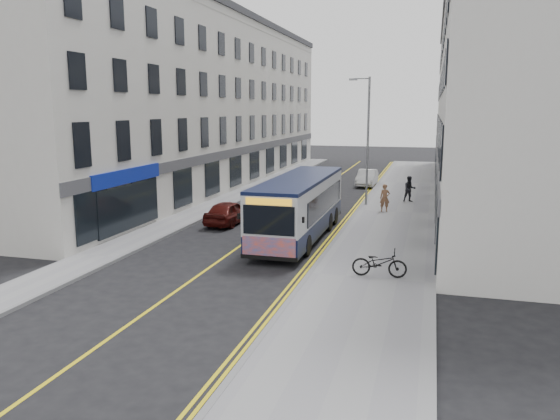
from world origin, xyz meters
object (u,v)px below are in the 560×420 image
Objects in this scene: city_bus at (300,205)px; bicycle at (379,263)px; streetlamp at (367,137)px; pedestrian_near at (385,198)px; car_maroon at (228,212)px; pedestrian_far at (410,189)px; car_white at (367,178)px.

city_bus is 5.16× the size of bicycle.
bicycle is (2.34, -15.01, -3.75)m from streetlamp.
car_maroon is at bearing -155.03° from pedestrian_near.
pedestrian_near is (-0.93, 12.91, 0.30)m from bicycle.
pedestrian_near is 0.97× the size of pedestrian_far.
city_bus is 6.23× the size of pedestrian_near.
city_bus is at bearing -101.52° from streetlamp.
streetlamp is 2.14× the size of car_maroon.
car_white is at bearing -103.94° from car_maroon.
pedestrian_near is 0.41× the size of car_white.
pedestrian_far reaches higher than pedestrian_near.
city_bus is at bearing -123.35° from pedestrian_near.
car_maroon is at bearing 46.26° from bicycle.
city_bus is 2.70× the size of car_maroon.
car_white is 1.05× the size of car_maroon.
city_bus reaches higher than pedestrian_near.
city_bus is at bearing 35.59° from bicycle.
pedestrian_far is 8.40m from car_white.
streetlamp is 2.04× the size of car_white.
bicycle is 0.50× the size of car_white.
streetlamp is at bearing -164.80° from pedestrian_far.
city_bus is at bearing -92.12° from car_white.
pedestrian_far is 12.88m from car_maroon.
car_white is at bearing 5.24° from bicycle.
pedestrian_far is at bearing -3.60° from bicycle.
streetlamp is 0.79× the size of city_bus.
pedestrian_near is at bearing -56.12° from streetlamp.
car_maroon is at bearing 153.85° from city_bus.
car_maroon is at bearing -153.39° from pedestrian_far.
streetlamp is 10.13m from car_white.
car_maroon is at bearing -107.09° from car_white.
car_white is at bearing 95.91° from streetlamp.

